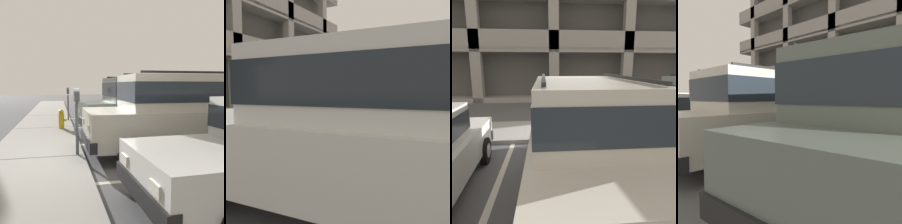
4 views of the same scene
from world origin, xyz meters
The scene contains 7 objects.
ground_plane centered at (0.00, 0.00, -0.05)m, with size 80.00×80.00×0.10m.
sidewalk centered at (0.00, 1.30, 0.06)m, with size 40.00×2.20×0.12m.
parking_stall_lines centered at (1.46, -1.40, 0.00)m, with size 11.81×4.80×0.01m.
silver_suv centered at (0.14, -2.24, 1.09)m, with size 2.03×4.78×2.03m.
red_sedan centered at (-2.70, -2.49, 0.82)m, with size 1.95×4.54×1.54m.
dark_hatchback centered at (3.07, -2.40, 1.09)m, with size 2.32×4.93×2.03m.
parking_meter_near centered at (0.08, 0.35, 1.26)m, with size 0.35×0.12×1.54m.
Camera 4 is at (4.25, -5.64, 1.42)m, focal length 35.00 mm.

